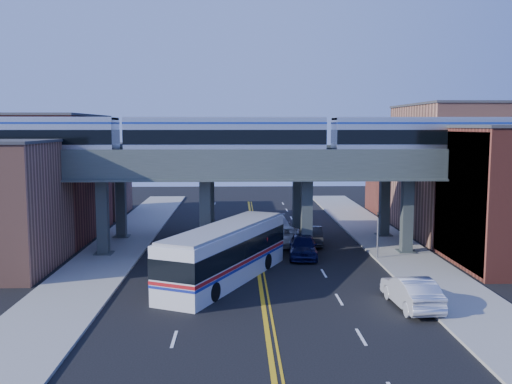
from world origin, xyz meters
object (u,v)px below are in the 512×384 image
(stop_sign, at_px, (263,246))
(car_lane_c, at_px, (287,237))
(traffic_signal, at_px, (378,230))
(car_parked_curb, at_px, (411,292))
(transit_bus, at_px, (226,254))
(car_lane_a, at_px, (303,246))
(transit_train, at_px, (226,137))
(car_lane_b, at_px, (313,236))
(car_lane_d, at_px, (279,224))

(stop_sign, height_order, car_lane_c, stop_sign)
(traffic_signal, bearing_deg, car_parked_curb, -94.52)
(transit_bus, relative_size, car_lane_a, 2.56)
(transit_train, bearing_deg, transit_bus, -89.03)
(car_lane_b, bearing_deg, car_lane_a, -101.30)
(stop_sign, height_order, car_lane_d, stop_sign)
(car_lane_a, bearing_deg, transit_bus, -126.87)
(car_lane_b, distance_m, car_lane_d, 6.50)
(car_lane_a, relative_size, car_lane_c, 1.01)
(transit_train, height_order, car_lane_b, transit_train)
(stop_sign, distance_m, car_lane_c, 9.02)
(stop_sign, distance_m, transit_bus, 3.63)
(transit_train, relative_size, car_lane_a, 8.96)
(transit_train, bearing_deg, traffic_signal, -9.81)
(transit_train, height_order, car_lane_a, transit_train)
(car_parked_curb, bearing_deg, car_lane_a, -73.56)
(transit_bus, distance_m, car_parked_curb, 12.13)
(traffic_signal, relative_size, transit_bus, 0.30)
(car_parked_curb, bearing_deg, car_lane_c, -76.25)
(stop_sign, relative_size, traffic_signal, 0.64)
(traffic_signal, bearing_deg, transit_bus, -153.96)
(car_parked_curb, bearing_deg, traffic_signal, -98.67)
(transit_train, bearing_deg, stop_sign, -61.90)
(car_lane_c, xyz_separation_m, car_lane_d, (-0.26, 6.07, 0.01))
(transit_train, xyz_separation_m, car_lane_a, (5.98, -1.08, -8.37))
(transit_train, bearing_deg, car_lane_a, -10.24)
(transit_bus, height_order, car_lane_a, transit_bus)
(traffic_signal, distance_m, transit_bus, 12.74)
(traffic_signal, distance_m, car_lane_c, 8.70)
(stop_sign, xyz_separation_m, car_lane_d, (2.19, 14.69, -1.02))
(transit_bus, height_order, car_lane_b, transit_bus)
(transit_bus, bearing_deg, car_parked_curb, -94.42)
(car_lane_a, height_order, car_lane_d, car_lane_a)
(car_parked_curb, bearing_deg, stop_sign, -51.05)
(transit_train, height_order, traffic_signal, transit_train)
(car_lane_a, bearing_deg, car_lane_b, 78.83)
(stop_sign, xyz_separation_m, transit_bus, (-2.54, -2.59, 0.04))
(traffic_signal, height_order, car_lane_b, traffic_signal)
(transit_train, bearing_deg, car_lane_b, 26.57)
(car_lane_a, height_order, car_lane_b, car_lane_a)
(transit_bus, bearing_deg, car_lane_b, -7.65)
(traffic_signal, relative_size, car_lane_a, 0.77)
(traffic_signal, bearing_deg, car_lane_d, 119.85)
(car_lane_a, xyz_separation_m, car_lane_c, (-0.86, 4.70, -0.17))
(traffic_signal, distance_m, car_lane_d, 13.57)
(car_lane_d, bearing_deg, car_parked_curb, -77.70)
(transit_train, xyz_separation_m, car_parked_curb, (10.66, -13.54, -8.38))
(transit_bus, bearing_deg, stop_sign, -19.40)
(car_lane_a, relative_size, car_parked_curb, 0.98)
(transit_train, xyz_separation_m, transit_bus, (0.13, -7.59, -7.48))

